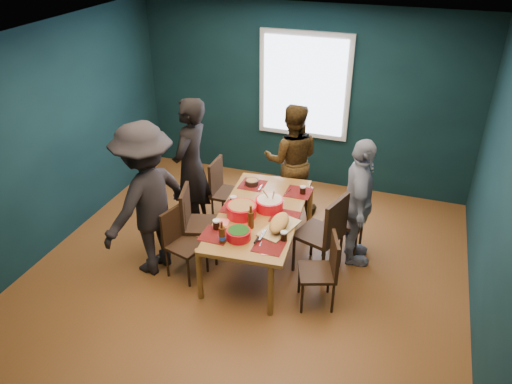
% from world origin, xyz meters
% --- Properties ---
extents(room, '(5.01, 5.01, 2.71)m').
position_xyz_m(room, '(0.00, 0.27, 1.37)').
color(room, brown).
rests_on(room, ground).
extents(dining_table, '(1.07, 1.91, 0.70)m').
position_xyz_m(dining_table, '(0.07, 0.26, 0.64)').
color(dining_table, olive).
rests_on(dining_table, floor).
extents(chair_left_far, '(0.41, 0.41, 0.91)m').
position_xyz_m(chair_left_far, '(-0.69, 0.97, 0.53)').
color(chair_left_far, black).
rests_on(chair_left_far, floor).
extents(chair_left_mid, '(0.52, 0.52, 0.94)m').
position_xyz_m(chair_left_mid, '(-0.71, 0.12, 0.55)').
color(chair_left_mid, black).
rests_on(chair_left_mid, floor).
extents(chair_left_near, '(0.47, 0.47, 0.84)m').
position_xyz_m(chair_left_near, '(-0.73, -0.24, 0.49)').
color(chair_left_near, black).
rests_on(chair_left_near, floor).
extents(chair_right_far, '(0.47, 0.47, 0.99)m').
position_xyz_m(chair_right_far, '(1.08, 0.79, 0.58)').
color(chair_right_far, black).
rests_on(chair_right_far, floor).
extents(chair_right_mid, '(0.59, 0.59, 1.03)m').
position_xyz_m(chair_right_mid, '(0.86, 0.31, 0.60)').
color(chair_right_mid, black).
rests_on(chair_right_mid, floor).
extents(chair_right_near, '(0.49, 0.49, 0.84)m').
position_xyz_m(chair_right_near, '(0.96, -0.22, 0.49)').
color(chair_right_near, black).
rests_on(chair_right_near, floor).
extents(person_far_left, '(0.45, 0.68, 1.84)m').
position_xyz_m(person_far_left, '(-0.99, 0.66, 0.92)').
color(person_far_left, black).
rests_on(person_far_left, floor).
extents(person_back, '(0.90, 0.78, 1.59)m').
position_xyz_m(person_back, '(0.10, 1.54, 0.80)').
color(person_back, black).
rests_on(person_back, floor).
extents(person_right, '(0.58, 1.00, 1.60)m').
position_xyz_m(person_right, '(1.14, 0.67, 0.80)').
color(person_right, silver).
rests_on(person_right, floor).
extents(person_near_left, '(1.01, 1.34, 1.85)m').
position_xyz_m(person_near_left, '(-1.10, -0.25, 0.93)').
color(person_near_left, black).
rests_on(person_near_left, floor).
extents(bowl_salad, '(0.34, 0.34, 0.14)m').
position_xyz_m(bowl_salad, '(-0.11, 0.13, 0.78)').
color(bowl_salad, red).
rests_on(bowl_salad, dining_table).
extents(bowl_dumpling, '(0.33, 0.33, 0.30)m').
position_xyz_m(bowl_dumpling, '(0.15, 0.37, 0.77)').
color(bowl_dumpling, red).
rests_on(bowl_dumpling, dining_table).
extents(bowl_herbs, '(0.26, 0.26, 0.11)m').
position_xyz_m(bowl_herbs, '(0.03, -0.32, 0.76)').
color(bowl_herbs, red).
rests_on(bowl_herbs, dining_table).
extents(cutting_board, '(0.40, 0.67, 0.14)m').
position_xyz_m(cutting_board, '(0.38, -0.00, 0.77)').
color(cutting_board, tan).
rests_on(cutting_board, dining_table).
extents(small_bowl, '(0.17, 0.17, 0.07)m').
position_xyz_m(small_bowl, '(-0.24, 0.86, 0.74)').
color(small_bowl, black).
rests_on(small_bowl, dining_table).
extents(beer_bottle_a, '(0.07, 0.07, 0.26)m').
position_xyz_m(beer_bottle_a, '(-0.11, -0.44, 0.79)').
color(beer_bottle_a, '#42200B').
rests_on(beer_bottle_a, dining_table).
extents(beer_bottle_b, '(0.07, 0.07, 0.28)m').
position_xyz_m(beer_bottle_b, '(0.08, -0.07, 0.81)').
color(beer_bottle_b, '#42200B').
rests_on(beer_bottle_b, dining_table).
extents(cola_glass_a, '(0.08, 0.08, 0.11)m').
position_xyz_m(cola_glass_a, '(-0.27, -0.22, 0.76)').
color(cola_glass_a, black).
rests_on(cola_glass_a, dining_table).
extents(cola_glass_b, '(0.08, 0.08, 0.11)m').
position_xyz_m(cola_glass_b, '(0.49, -0.19, 0.76)').
color(cola_glass_b, black).
rests_on(cola_glass_b, dining_table).
extents(cola_glass_c, '(0.08, 0.08, 0.11)m').
position_xyz_m(cola_glass_c, '(0.43, 0.85, 0.76)').
color(cola_glass_c, black).
rests_on(cola_glass_c, dining_table).
extents(cola_glass_d, '(0.08, 0.08, 0.11)m').
position_xyz_m(cola_glass_d, '(-0.28, 0.32, 0.76)').
color(cola_glass_d, black).
rests_on(cola_glass_d, dining_table).
extents(napkin_a, '(0.20, 0.20, 0.00)m').
position_xyz_m(napkin_a, '(0.43, 0.33, 0.70)').
color(napkin_a, '#FF6E6B').
rests_on(napkin_a, dining_table).
extents(napkin_b, '(0.17, 0.17, 0.00)m').
position_xyz_m(napkin_b, '(-0.26, -0.08, 0.70)').
color(napkin_b, '#FF6E6B').
rests_on(napkin_b, dining_table).
extents(napkin_c, '(0.19, 0.19, 0.00)m').
position_xyz_m(napkin_c, '(0.38, -0.43, 0.70)').
color(napkin_c, '#FF6E6B').
rests_on(napkin_c, dining_table).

